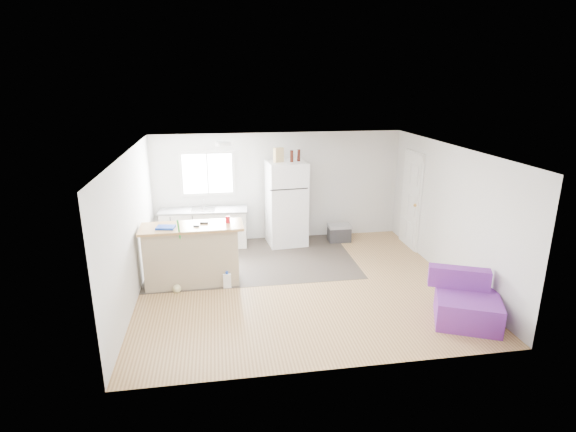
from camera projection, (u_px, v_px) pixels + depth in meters
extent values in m
cube|color=olive|center=(298.00, 284.00, 8.01)|extent=(5.50, 5.00, 0.01)
cube|color=white|center=(300.00, 150.00, 7.31)|extent=(5.50, 5.00, 0.01)
cube|color=silver|center=(279.00, 187.00, 10.02)|extent=(5.50, 0.01, 2.40)
cube|color=silver|center=(337.00, 282.00, 5.30)|extent=(5.50, 0.01, 2.40)
cube|color=silver|center=(132.00, 228.00, 7.25)|extent=(0.01, 5.00, 2.40)
cube|color=silver|center=(449.00, 212.00, 8.08)|extent=(0.01, 5.00, 2.40)
cube|color=#322A25|center=(252.00, 260.00, 9.08)|extent=(4.05, 2.50, 0.00)
cube|color=white|center=(208.00, 174.00, 9.68)|extent=(1.18, 0.04, 0.98)
cube|color=white|center=(208.00, 174.00, 9.66)|extent=(1.05, 0.01, 0.85)
cube|color=white|center=(208.00, 174.00, 9.65)|extent=(0.03, 0.02, 0.85)
cube|color=white|center=(411.00, 200.00, 9.59)|extent=(0.05, 0.82, 2.03)
cube|color=white|center=(411.00, 200.00, 9.59)|extent=(0.03, 0.92, 2.10)
sphere|color=gold|center=(415.00, 205.00, 9.29)|extent=(0.07, 0.07, 0.07)
cylinder|color=white|center=(224.00, 144.00, 8.27)|extent=(0.30, 0.30, 0.07)
cube|color=white|center=(204.00, 229.00, 9.73)|extent=(1.84, 0.67, 0.79)
cube|color=gray|center=(203.00, 210.00, 9.61)|extent=(1.90, 0.71, 0.04)
cube|color=silver|center=(203.00, 211.00, 9.58)|extent=(0.52, 0.41, 0.05)
cube|color=tan|center=(192.00, 256.00, 7.90)|extent=(1.61, 0.61, 1.03)
cube|color=tan|center=(192.00, 227.00, 7.75)|extent=(1.77, 0.71, 0.05)
cube|color=white|center=(286.00, 203.00, 9.75)|extent=(0.87, 0.83, 1.83)
cube|color=black|center=(289.00, 189.00, 9.27)|extent=(0.81, 0.08, 0.02)
cube|color=silver|center=(274.00, 179.00, 9.14)|extent=(0.03, 0.02, 0.33)
cube|color=silver|center=(274.00, 216.00, 9.38)|extent=(0.03, 0.02, 0.64)
cube|color=#2D2D2F|center=(339.00, 234.00, 10.09)|extent=(0.49, 0.33, 0.32)
cube|color=gray|center=(339.00, 226.00, 10.03)|extent=(0.51, 0.35, 0.06)
cube|color=#7B2D92|center=(467.00, 309.00, 6.69)|extent=(1.17, 1.15, 0.42)
cube|color=#7B2D92|center=(459.00, 278.00, 6.88)|extent=(0.91, 0.57, 0.32)
cube|color=white|center=(227.00, 281.00, 7.84)|extent=(0.14, 0.10, 0.26)
cylinder|color=blue|center=(227.00, 273.00, 7.80)|extent=(0.05, 0.05, 0.05)
cylinder|color=green|center=(182.00, 252.00, 7.64)|extent=(0.09, 0.34, 1.26)
sphere|color=beige|center=(177.00, 289.00, 7.68)|extent=(0.15, 0.15, 0.15)
cylinder|color=red|center=(228.00, 220.00, 7.88)|extent=(0.10, 0.10, 0.12)
cube|color=#133BB7|center=(166.00, 227.00, 7.59)|extent=(0.33, 0.27, 0.04)
cube|color=black|center=(204.00, 223.00, 7.84)|extent=(0.15, 0.07, 0.03)
cube|color=black|center=(196.00, 226.00, 7.67)|extent=(0.11, 0.06, 0.03)
cube|color=tan|center=(279.00, 155.00, 9.37)|extent=(0.22, 0.17, 0.30)
cylinder|color=#330F09|center=(292.00, 156.00, 9.38)|extent=(0.09, 0.09, 0.25)
cylinder|color=#330F09|center=(299.00, 155.00, 9.48)|extent=(0.08, 0.08, 0.25)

